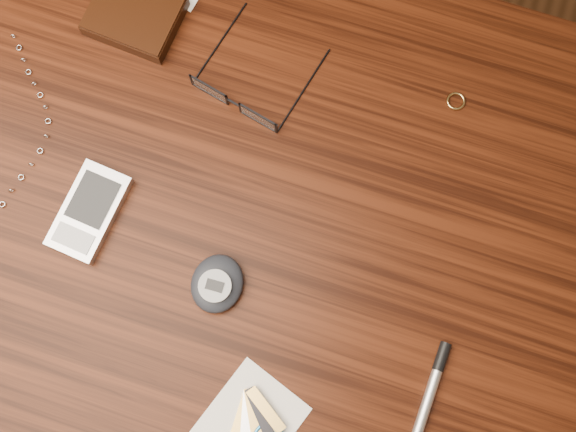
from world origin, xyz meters
name	(u,v)px	position (x,y,z in m)	size (l,w,h in m)	color
ground	(274,283)	(0.00, 0.00, 0.00)	(3.80, 3.80, 0.00)	#472814
desk	(265,223)	(0.00, 0.00, 0.65)	(1.00, 0.70, 0.75)	#361508
wallet_and_card	(136,15)	(-0.23, 0.18, 0.76)	(0.13, 0.14, 0.02)	black
eyeglasses	(237,99)	(-0.07, 0.11, 0.76)	(0.15, 0.15, 0.03)	black
gold_ring	(456,101)	(0.18, 0.20, 0.75)	(0.02, 0.02, 0.00)	tan
pda_phone	(89,212)	(-0.19, -0.07, 0.76)	(0.07, 0.12, 0.02)	#BBBABF
pedometer	(217,284)	(-0.02, -0.11, 0.76)	(0.06, 0.07, 0.03)	black
silver_pen	(429,398)	(0.25, -0.15, 0.76)	(0.02, 0.15, 0.01)	silver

